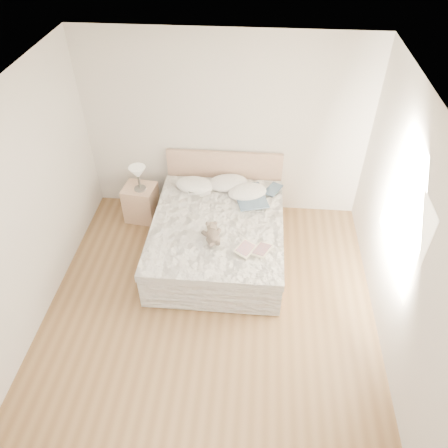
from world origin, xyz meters
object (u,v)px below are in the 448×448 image
Objects in this scene: nightstand at (141,203)px; table_lamp at (138,174)px; bed at (218,234)px; teddy_bear at (213,239)px; photo_book at (198,191)px; childrens_book at (254,250)px.

nightstand is 0.55m from table_lamp.
bed is 6.96× the size of teddy_bear.
nightstand is at bearing 152.66° from bed.
nightstand is 1.66× the size of photo_book.
bed is 5.69× the size of table_lamp.
childrens_book is at bearing -50.41° from bed.
bed is at bearing -26.46° from table_lamp.
photo_book reaches higher than nightstand.
photo_book is 1.10× the size of teddy_bear.
photo_book is at bearing -3.74° from table_lamp.
table_lamp reaches higher than nightstand.
table_lamp is (-1.19, 0.59, 0.52)m from bed.
teddy_bear is at bearing -92.70° from bed.
photo_book is 1.40m from childrens_book.
table_lamp reaches higher than photo_book.
nightstand is 1.82× the size of teddy_bear.
table_lamp is 1.22× the size of teddy_bear.
teddy_bear is (1.17, -1.07, -0.18)m from table_lamp.
bed is 6.35× the size of photo_book.
teddy_bear is (1.20, -1.10, 0.37)m from nightstand.
bed reaches higher than teddy_bear.
nightstand is at bearing 129.04° from table_lamp.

